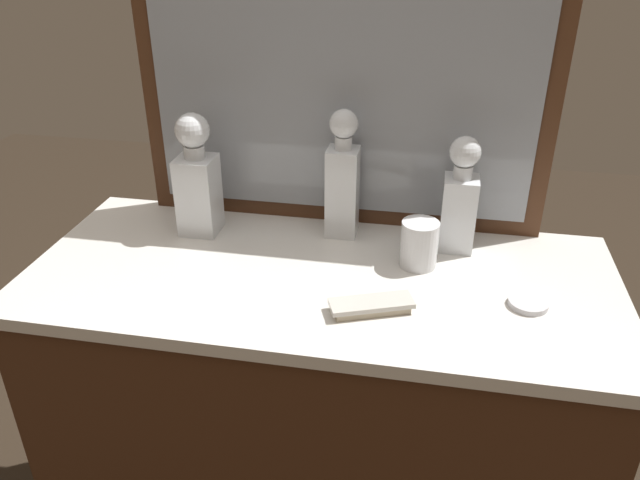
# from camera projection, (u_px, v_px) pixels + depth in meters

# --- Properties ---
(dresser) EXTENTS (1.27, 0.57, 0.87)m
(dresser) POSITION_uv_depth(u_px,v_px,m) (320.00, 421.00, 1.55)
(dresser) COLOR #472816
(dresser) RESTS_ON ground_plane
(dresser_mirror) EXTENTS (0.97, 0.03, 0.76)m
(dresser_mirror) POSITION_uv_depth(u_px,v_px,m) (342.00, 68.00, 1.40)
(dresser_mirror) COLOR #472816
(dresser_mirror) RESTS_ON dresser
(crystal_decanter_center) EXTENTS (0.08, 0.08, 0.27)m
(crystal_decanter_center) POSITION_uv_depth(u_px,v_px,m) (459.00, 205.00, 1.40)
(crystal_decanter_center) COLOR white
(crystal_decanter_center) RESTS_ON dresser
(crystal_decanter_rear) EXTENTS (0.09, 0.09, 0.29)m
(crystal_decanter_rear) POSITION_uv_depth(u_px,v_px,m) (198.00, 186.00, 1.47)
(crystal_decanter_rear) COLOR white
(crystal_decanter_rear) RESTS_ON dresser
(crystal_decanter_front) EXTENTS (0.07, 0.07, 0.31)m
(crystal_decanter_front) POSITION_uv_depth(u_px,v_px,m) (343.00, 186.00, 1.45)
(crystal_decanter_front) COLOR white
(crystal_decanter_front) RESTS_ON dresser
(crystal_tumbler_front) EXTENTS (0.08, 0.08, 0.10)m
(crystal_tumbler_front) POSITION_uv_depth(u_px,v_px,m) (419.00, 246.00, 1.35)
(crystal_tumbler_front) COLOR white
(crystal_tumbler_front) RESTS_ON dresser
(silver_brush_left) EXTENTS (0.17, 0.11, 0.02)m
(silver_brush_left) POSITION_uv_depth(u_px,v_px,m) (371.00, 306.00, 1.21)
(silver_brush_left) COLOR #B7A88C
(silver_brush_left) RESTS_ON dresser
(porcelain_dish) EXTENTS (0.08, 0.08, 0.01)m
(porcelain_dish) POSITION_uv_depth(u_px,v_px,m) (528.00, 303.00, 1.23)
(porcelain_dish) COLOR silver
(porcelain_dish) RESTS_ON dresser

